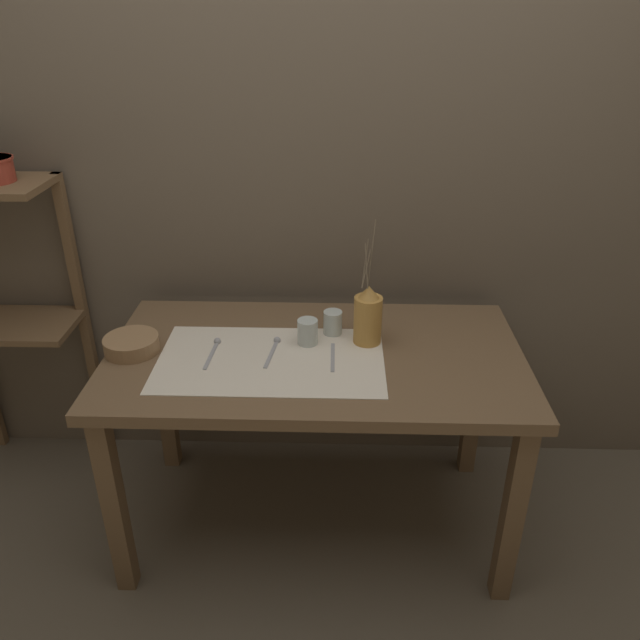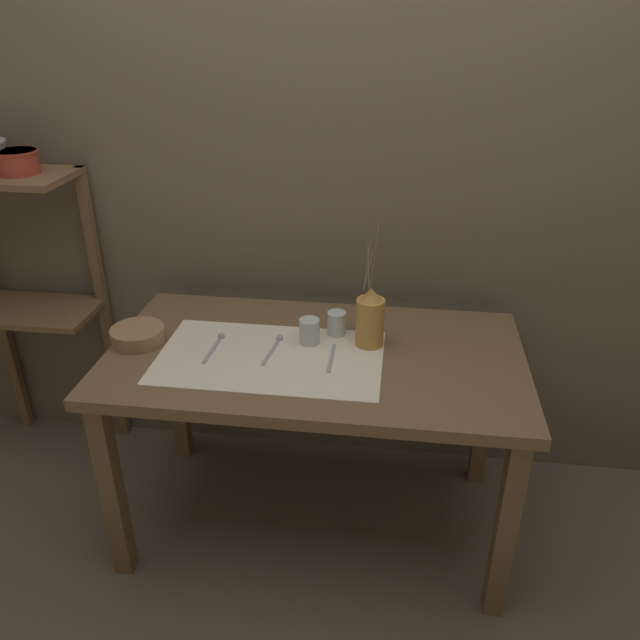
# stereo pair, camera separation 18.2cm
# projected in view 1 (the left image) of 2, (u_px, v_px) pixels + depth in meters

# --- Properties ---
(ground_plane) EXTENTS (12.00, 12.00, 0.00)m
(ground_plane) POSITION_uv_depth(u_px,v_px,m) (316.00, 519.00, 2.39)
(ground_plane) COLOR brown
(stone_wall_back) EXTENTS (7.00, 0.06, 2.40)m
(stone_wall_back) POSITION_uv_depth(u_px,v_px,m) (320.00, 176.00, 2.27)
(stone_wall_back) COLOR brown
(stone_wall_back) RESTS_ON ground_plane
(wooden_table) EXTENTS (1.37, 0.75, 0.74)m
(wooden_table) POSITION_uv_depth(u_px,v_px,m) (315.00, 376.00, 2.10)
(wooden_table) COLOR brown
(wooden_table) RESTS_ON ground_plane
(wooden_shelf_unit) EXTENTS (0.51, 0.29, 1.22)m
(wooden_shelf_unit) POSITION_uv_depth(u_px,v_px,m) (2.00, 280.00, 2.33)
(wooden_shelf_unit) COLOR brown
(wooden_shelf_unit) RESTS_ON ground_plane
(linen_cloth) EXTENTS (0.73, 0.43, 0.00)m
(linen_cloth) POSITION_uv_depth(u_px,v_px,m) (271.00, 360.00, 2.01)
(linen_cloth) COLOR beige
(linen_cloth) RESTS_ON wooden_table
(pitcher_with_flowers) EXTENTS (0.09, 0.09, 0.42)m
(pitcher_with_flowers) POSITION_uv_depth(u_px,v_px,m) (368.00, 317.00, 2.07)
(pitcher_with_flowers) COLOR #B7843D
(pitcher_with_flowers) RESTS_ON wooden_table
(wooden_bowl) EXTENTS (0.18, 0.18, 0.05)m
(wooden_bowl) POSITION_uv_depth(u_px,v_px,m) (132.00, 344.00, 2.05)
(wooden_bowl) COLOR #8E6B47
(wooden_bowl) RESTS_ON wooden_table
(glass_tumbler_near) EXTENTS (0.07, 0.07, 0.09)m
(glass_tumbler_near) POSITION_uv_depth(u_px,v_px,m) (308.00, 332.00, 2.08)
(glass_tumbler_near) COLOR #B7C1BC
(glass_tumbler_near) RESTS_ON wooden_table
(glass_tumbler_far) EXTENTS (0.06, 0.06, 0.08)m
(glass_tumbler_far) POSITION_uv_depth(u_px,v_px,m) (333.00, 322.00, 2.15)
(glass_tumbler_far) COLOR #B7C1BC
(glass_tumbler_far) RESTS_ON wooden_table
(spoon_inner) EXTENTS (0.03, 0.19, 0.02)m
(spoon_inner) POSITION_uv_depth(u_px,v_px,m) (215.00, 346.00, 2.07)
(spoon_inner) COLOR #939399
(spoon_inner) RESTS_ON wooden_table
(spoon_outer) EXTENTS (0.04, 0.19, 0.02)m
(spoon_outer) POSITION_uv_depth(u_px,v_px,m) (275.00, 345.00, 2.08)
(spoon_outer) COLOR #939399
(spoon_outer) RESTS_ON wooden_table
(fork_inner) EXTENTS (0.01, 0.18, 0.00)m
(fork_inner) POSITION_uv_depth(u_px,v_px,m) (333.00, 357.00, 2.01)
(fork_inner) COLOR #939399
(fork_inner) RESTS_ON wooden_table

